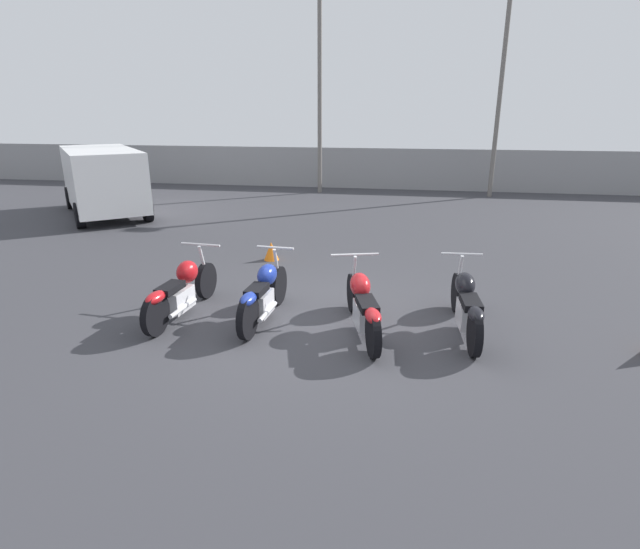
% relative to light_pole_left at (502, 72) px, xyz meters
% --- Properties ---
extents(ground_plane, '(60.00, 60.00, 0.00)m').
position_rel_light_pole_left_xyz_m(ground_plane, '(-4.20, -12.47, -4.30)').
color(ground_plane, '#38383D').
extents(fence_back, '(40.00, 0.04, 1.61)m').
position_rel_light_pole_left_xyz_m(fence_back, '(-4.20, 1.20, -3.49)').
color(fence_back, gray).
rests_on(fence_back, ground_plane).
extents(light_pole_left, '(0.70, 0.35, 7.24)m').
position_rel_light_pole_left_xyz_m(light_pole_left, '(0.00, 0.00, 0.00)').
color(light_pole_left, slate).
rests_on(light_pole_left, ground_plane).
extents(light_pole_right, '(0.70, 0.35, 9.02)m').
position_rel_light_pole_left_xyz_m(light_pole_right, '(-6.37, -0.10, 0.92)').
color(light_pole_right, slate).
rests_on(light_pole_right, ground_plane).
extents(motorcycle_slot_0, '(0.68, 2.15, 0.97)m').
position_rel_light_pole_left_xyz_m(motorcycle_slot_0, '(-6.29, -12.58, -3.88)').
color(motorcycle_slot_0, black).
rests_on(motorcycle_slot_0, ground_plane).
extents(motorcycle_slot_1, '(0.60, 2.00, 1.00)m').
position_rel_light_pole_left_xyz_m(motorcycle_slot_1, '(-4.99, -12.54, -3.87)').
color(motorcycle_slot_1, black).
rests_on(motorcycle_slot_1, ground_plane).
extents(motorcycle_slot_2, '(0.91, 2.11, 0.97)m').
position_rel_light_pole_left_xyz_m(motorcycle_slot_2, '(-3.49, -12.70, -3.87)').
color(motorcycle_slot_2, black).
rests_on(motorcycle_slot_2, ground_plane).
extents(motorcycle_slot_3, '(0.62, 2.14, 0.98)m').
position_rel_light_pole_left_xyz_m(motorcycle_slot_3, '(-2.05, -12.44, -3.87)').
color(motorcycle_slot_3, black).
rests_on(motorcycle_slot_3, ground_plane).
extents(parked_van, '(4.30, 4.64, 1.96)m').
position_rel_light_pole_left_xyz_m(parked_van, '(-11.99, -5.56, -3.20)').
color(parked_van, white).
rests_on(parked_van, ground_plane).
extents(traffic_cone_far, '(0.32, 0.32, 0.39)m').
position_rel_light_pole_left_xyz_m(traffic_cone_far, '(-5.75, -9.40, -4.10)').
color(traffic_cone_far, orange).
rests_on(traffic_cone_far, ground_plane).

